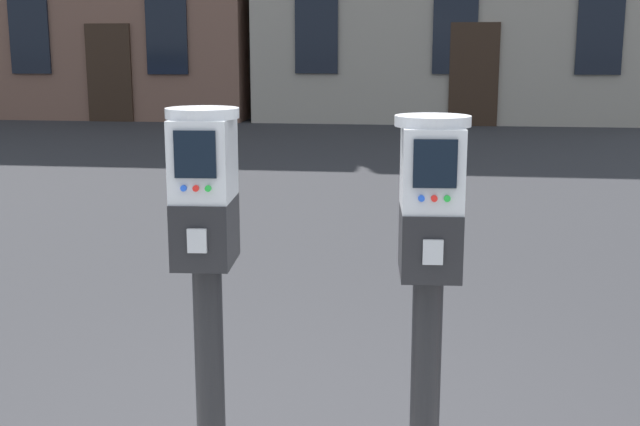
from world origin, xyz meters
TOP-DOWN VIEW (x-y plane):
  - parking_meter_near_kerb at (-0.25, -0.14)m, footprint 0.23×0.26m
  - parking_meter_twin_adjacent at (0.42, -0.14)m, footprint 0.23×0.26m

SIDE VIEW (x-z plane):
  - parking_meter_twin_adjacent at x=0.42m, z-range 0.39..1.69m
  - parking_meter_near_kerb at x=-0.25m, z-range 0.39..1.70m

